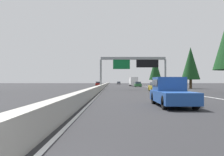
# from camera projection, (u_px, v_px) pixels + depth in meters

# --- Properties ---
(ground_plane) EXTENTS (320.00, 320.00, 0.00)m
(ground_plane) POSITION_uv_depth(u_px,v_px,m) (105.00, 88.00, 63.46)
(ground_plane) COLOR #262628
(median_barrier) EXTENTS (180.00, 0.56, 0.90)m
(median_barrier) POSITION_uv_depth(u_px,v_px,m) (105.00, 85.00, 83.46)
(median_barrier) COLOR #9E9B93
(median_barrier) RESTS_ON ground
(shoulder_stripe_right) EXTENTS (160.00, 0.16, 0.01)m
(shoulder_stripe_right) POSITION_uv_depth(u_px,v_px,m) (146.00, 87.00, 73.46)
(shoulder_stripe_right) COLOR silver
(shoulder_stripe_right) RESTS_ON ground
(shoulder_stripe_median) EXTENTS (160.00, 0.16, 0.01)m
(shoulder_stripe_median) POSITION_uv_depth(u_px,v_px,m) (106.00, 87.00, 73.46)
(shoulder_stripe_median) COLOR silver
(shoulder_stripe_median) RESTS_ON ground
(sign_gantry_overhead) EXTENTS (0.50, 12.68, 6.22)m
(sign_gantry_overhead) POSITION_uv_depth(u_px,v_px,m) (134.00, 64.00, 49.00)
(sign_gantry_overhead) COLOR gray
(sign_gantry_overhead) RESTS_ON ground
(pickup_near_center) EXTENTS (5.60, 2.00, 1.86)m
(pickup_near_center) POSITION_uv_depth(u_px,v_px,m) (171.00, 92.00, 16.63)
(pickup_near_center) COLOR #1E4793
(pickup_near_center) RESTS_ON ground
(sedan_distant_a) EXTENTS (4.40, 1.80, 1.47)m
(sedan_distant_a) POSITION_uv_depth(u_px,v_px,m) (156.00, 87.00, 40.92)
(sedan_distant_a) COLOR #AD931E
(sedan_distant_a) RESTS_ON ground
(sedan_mid_right) EXTENTS (4.40, 1.80, 1.47)m
(sedan_mid_right) POSITION_uv_depth(u_px,v_px,m) (138.00, 84.00, 73.61)
(sedan_mid_right) COLOR #2D6B38
(sedan_mid_right) RESTS_ON ground
(sedan_mid_left) EXTENTS (4.40, 1.80, 1.47)m
(sedan_mid_left) POSITION_uv_depth(u_px,v_px,m) (119.00, 83.00, 130.07)
(sedan_mid_left) COLOR slate
(sedan_mid_left) RESTS_ON ground
(box_truck_far_center) EXTENTS (8.50, 2.40, 2.95)m
(box_truck_far_center) POSITION_uv_depth(u_px,v_px,m) (133.00, 81.00, 86.53)
(box_truck_far_center) COLOR white
(box_truck_far_center) RESTS_ON ground
(oncoming_near) EXTENTS (4.40, 1.80, 1.47)m
(oncoming_near) POSITION_uv_depth(u_px,v_px,m) (98.00, 84.00, 91.36)
(oncoming_near) COLOR maroon
(oncoming_near) RESTS_ON ground
(conifer_right_mid) EXTENTS (3.94, 3.94, 8.96)m
(conifer_right_mid) POSITION_uv_depth(u_px,v_px,m) (191.00, 63.00, 55.48)
(conifer_right_mid) COLOR #4C3823
(conifer_right_mid) RESTS_ON ground
(conifer_right_far) EXTENTS (4.15, 4.15, 9.43)m
(conifer_right_far) POSITION_uv_depth(u_px,v_px,m) (155.00, 69.00, 85.23)
(conifer_right_far) COLOR #4C3823
(conifer_right_far) RESTS_ON ground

